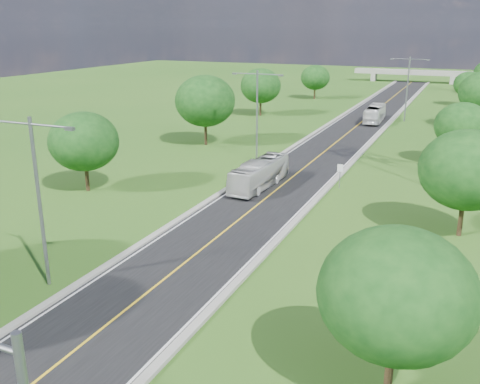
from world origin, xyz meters
name	(u,v)px	position (x,y,z in m)	size (l,w,h in m)	color
ground	(340,140)	(0.00, 60.00, 0.00)	(260.00, 260.00, 0.00)	#295818
road	(350,131)	(0.00, 66.00, 0.03)	(8.00, 150.00, 0.06)	black
curb_left	(321,129)	(-4.25, 66.00, 0.11)	(0.50, 150.00, 0.22)	gray
curb_right	(380,133)	(4.25, 66.00, 0.11)	(0.50, 150.00, 0.22)	gray
speed_limit_sign	(340,172)	(5.20, 37.98, 1.60)	(0.55, 0.09, 2.40)	slate
overpass	(413,73)	(0.00, 140.00, 2.41)	(30.00, 3.00, 3.20)	gray
streetlight_near_left	(38,189)	(-6.00, 12.00, 5.94)	(5.90, 0.25, 10.00)	slate
streetlight_mid_left	(257,108)	(-6.00, 45.00, 5.94)	(5.90, 0.25, 10.00)	slate
streetlight_far_right	(408,83)	(6.00, 78.00, 5.94)	(5.90, 0.25, 10.00)	slate
tree_lb	(84,141)	(-16.00, 28.00, 4.64)	(6.30, 6.30, 7.33)	black
tree_lc	(205,101)	(-15.00, 50.00, 5.58)	(7.56, 7.56, 8.79)	black
tree_ld	(261,86)	(-17.00, 74.00, 4.95)	(6.72, 6.72, 7.82)	black
tree_le	(315,77)	(-14.50, 98.00, 4.33)	(5.88, 5.88, 6.84)	black
tree_ra	(397,294)	(14.00, 10.00, 4.64)	(6.30, 6.30, 7.33)	black
tree_rb	(467,170)	(16.00, 30.00, 4.95)	(6.72, 6.72, 7.82)	black
tree_rc	(462,126)	(15.00, 52.00, 4.33)	(5.88, 5.88, 6.84)	black
tree_re	(469,84)	(14.50, 100.00, 4.02)	(5.46, 5.46, 6.35)	black
bus_outbound	(375,114)	(1.83, 74.98, 1.37)	(2.20, 9.39, 2.62)	silver
bus_inbound	(260,174)	(-1.76, 35.21, 1.37)	(2.20, 9.39, 2.61)	silver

